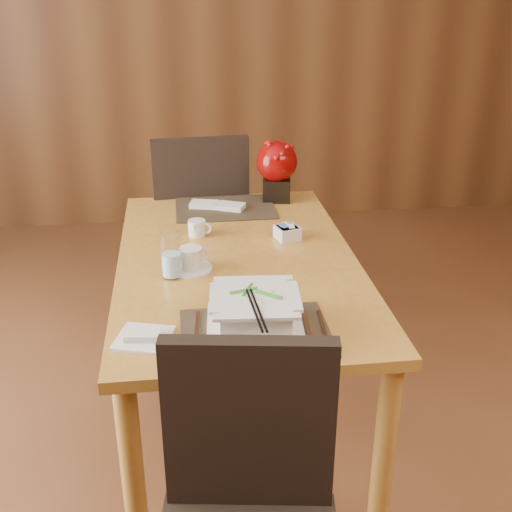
{
  "coord_description": "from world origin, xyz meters",
  "views": [
    {
      "loc": [
        -0.21,
        -1.61,
        1.76
      ],
      "look_at": [
        0.04,
        0.35,
        0.87
      ],
      "focal_mm": 45.0,
      "sensor_mm": 36.0,
      "label": 1
    }
  ],
  "objects": [
    {
      "name": "creamer_jug",
      "position": [
        -0.14,
        0.85,
        0.78
      ],
      "size": [
        0.12,
        0.12,
        0.07
      ],
      "primitive_type": null,
      "rotation": [
        0.0,
        0.0,
        -0.36
      ],
      "color": "silver",
      "rests_on": "dining_table"
    },
    {
      "name": "placemat_far",
      "position": [
        0.0,
        1.15,
        0.75
      ],
      "size": [
        0.45,
        0.33,
        0.01
      ],
      "primitive_type": "cube",
      "color": "black",
      "rests_on": "dining_table"
    },
    {
      "name": "back_wall",
      "position": [
        0.0,
        3.0,
        1.4
      ],
      "size": [
        5.0,
        0.02,
        2.8
      ],
      "primitive_type": "cube",
      "color": "#59351A",
      "rests_on": "ground"
    },
    {
      "name": "berry_decor",
      "position": [
        0.25,
        1.25,
        0.91
      ],
      "size": [
        0.19,
        0.19,
        0.28
      ],
      "rotation": [
        0.0,
        0.0,
        -0.16
      ],
      "color": "black",
      "rests_on": "dining_table"
    },
    {
      "name": "dining_table",
      "position": [
        0.0,
        0.6,
        0.65
      ],
      "size": [
        0.9,
        1.5,
        0.75
      ],
      "color": "#B17D31",
      "rests_on": "ground"
    },
    {
      "name": "water_glass",
      "position": [
        -0.25,
        0.47,
        0.83
      ],
      "size": [
        0.08,
        0.08,
        0.17
      ],
      "primitive_type": "cylinder",
      "rotation": [
        0.0,
        0.0,
        -0.04
      ],
      "color": "silver",
      "rests_on": "dining_table"
    },
    {
      "name": "sugar_caddy",
      "position": [
        0.22,
        0.77,
        0.78
      ],
      "size": [
        0.11,
        0.11,
        0.05
      ],
      "primitive_type": "cube",
      "rotation": [
        0.0,
        0.0,
        0.29
      ],
      "color": "silver",
      "rests_on": "dining_table"
    },
    {
      "name": "far_chair",
      "position": [
        -0.11,
        1.47,
        0.58
      ],
      "size": [
        0.51,
        0.52,
        1.03
      ],
      "rotation": [
        0.0,
        0.0,
        3.21
      ],
      "color": "black",
      "rests_on": "ground"
    },
    {
      "name": "napkins_far",
      "position": [
        -0.03,
        1.15,
        0.77
      ],
      "size": [
        0.26,
        0.17,
        0.02
      ],
      "primitive_type": null,
      "rotation": [
        0.0,
        0.0,
        -0.35
      ],
      "color": "silver",
      "rests_on": "dining_table"
    },
    {
      "name": "coffee_cup",
      "position": [
        -0.18,
        0.52,
        0.79
      ],
      "size": [
        0.15,
        0.15,
        0.09
      ],
      "rotation": [
        0.0,
        0.0,
        0.43
      ],
      "color": "silver",
      "rests_on": "dining_table"
    },
    {
      "name": "bread_plate",
      "position": [
        -0.34,
        0.06,
        0.76
      ],
      "size": [
        0.19,
        0.19,
        0.01
      ],
      "primitive_type": "cube",
      "rotation": [
        0.0,
        0.0,
        -0.29
      ],
      "color": "silver",
      "rests_on": "dining_table"
    },
    {
      "name": "soup_setting",
      "position": [
        0.0,
        0.07,
        0.81
      ],
      "size": [
        0.31,
        0.31,
        0.12
      ],
      "rotation": [
        0.0,
        0.0,
        -0.08
      ],
      "color": "silver",
      "rests_on": "dining_table"
    },
    {
      "name": "placemat_near",
      "position": [
        0.0,
        0.05,
        0.75
      ],
      "size": [
        0.45,
        0.33,
        0.01
      ],
      "primitive_type": "cube",
      "color": "black",
      "rests_on": "dining_table"
    }
  ]
}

